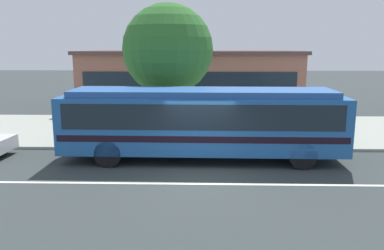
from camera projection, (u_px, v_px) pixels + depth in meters
The scene contains 10 objects.
ground_plane at pixel (199, 176), 13.57m from camera, with size 120.00×120.00×0.00m, color #333A3A.
sidewalk_slab at pixel (201, 130), 20.77m from camera, with size 60.00×8.00×0.12m, color #979D90.
lane_stripe_center at pixel (199, 184), 12.79m from camera, with size 56.00×0.16×0.01m, color silver.
transit_bus at pixel (203, 119), 15.22m from camera, with size 10.82×2.61×2.79m.
pedestrian_waiting_near_sign at pixel (181, 120), 17.81m from camera, with size 0.48×0.48×1.74m.
pedestrian_walking_along_curb at pixel (248, 120), 18.09m from camera, with size 0.40×0.40×1.60m.
pedestrian_standing_by_tree at pixel (234, 121), 17.84m from camera, with size 0.44×0.44×1.65m.
bus_stop_sign at pixel (319, 111), 16.92m from camera, with size 0.10×0.44×2.43m.
street_tree_near_stop at pixel (168, 50), 18.63m from camera, with size 4.30×4.30×6.28m.
station_building at pixel (191, 79), 28.18m from camera, with size 15.21×6.84×4.09m.
Camera 1 is at (0.10, -12.96, 4.40)m, focal length 36.83 mm.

